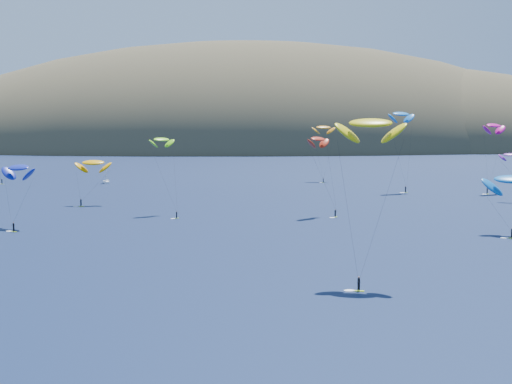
{
  "coord_description": "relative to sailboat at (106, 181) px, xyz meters",
  "views": [
    {
      "loc": [
        -19.47,
        -65.58,
        23.46
      ],
      "look_at": [
        -9.26,
        80.0,
        9.0
      ],
      "focal_mm": 50.0,
      "sensor_mm": 36.0,
      "label": 1
    }
  ],
  "objects": [
    {
      "name": "kitesurfer_3",
      "position": [
        26.99,
        -91.8,
        17.97
      ],
      "size": [
        8.42,
        14.44,
        20.8
      ],
      "rotation": [
        0.0,
        0.0,
        0.58
      ],
      "color": "#C8F61B",
      "rests_on": "ground"
    },
    {
      "name": "kitesurfer_1",
      "position": [
        6.42,
        -71.23,
        11.03
      ],
      "size": [
        9.59,
        7.5,
        14.59
      ],
      "rotation": [
        0.0,
        0.0,
        -0.0
      ],
      "color": "#C8F61B",
      "rests_on": "ground"
    },
    {
      "name": "sailboat",
      "position": [
        0.0,
        0.0,
        0.0
      ],
      "size": [
        8.05,
        7.0,
        9.67
      ],
      "rotation": [
        0.0,
        0.0,
        0.25
      ],
      "color": "white",
      "rests_on": "ground"
    },
    {
      "name": "kitesurfer_11",
      "position": [
        84.78,
        5.5,
        20.3
      ],
      "size": [
        9.46,
        12.39,
        23.7
      ],
      "rotation": [
        0.0,
        0.0,
        0.13
      ],
      "color": "#C8F61B",
      "rests_on": "ground"
    },
    {
      "name": "kitesurfer_8",
      "position": [
        133.04,
        -45.45,
        21.26
      ],
      "size": [
        10.68,
        10.78,
        24.88
      ],
      "rotation": [
        0.0,
        0.0,
        0.52
      ],
      "color": "#C8F61B",
      "rests_on": "ground"
    },
    {
      "name": "kitesurfer_6",
      "position": [
        127.86,
        -70.85,
        12.82
      ],
      "size": [
        8.76,
        10.94,
        15.47
      ],
      "rotation": [
        0.0,
        0.0,
        -0.47
      ],
      "color": "#C8F61B",
      "rests_on": "ground"
    },
    {
      "name": "kitesurfer_10",
      "position": [
        -3.51,
        -113.1,
        12.35
      ],
      "size": [
        10.08,
        13.36,
        15.83
      ],
      "rotation": [
        0.0,
        0.0,
        -0.6
      ],
      "color": "#C8F61B",
      "rests_on": "ground"
    },
    {
      "name": "kitesurfer_4",
      "position": [
        103.34,
        -40.03,
        25.08
      ],
      "size": [
        11.12,
        8.9,
        28.81
      ],
      "rotation": [
        0.0,
        0.0,
        0.43
      ],
      "color": "#C8F61B",
      "rests_on": "ground"
    },
    {
      "name": "kitesurfer_2",
      "position": [
        62.31,
        -172.04,
        22.35
      ],
      "size": [
        10.54,
        11.08,
        25.97
      ],
      "rotation": [
        0.0,
        0.0,
        -0.25
      ],
      "color": "#C8F61B",
      "rests_on": "ground"
    },
    {
      "name": "kitesurfer_9",
      "position": [
        66.22,
        -98.39,
        18.22
      ],
      "size": [
        8.31,
        9.42,
        21.27
      ],
      "rotation": [
        0.0,
        0.0,
        0.77
      ],
      "color": "#C8F61B",
      "rests_on": "ground"
    },
    {
      "name": "ground",
      "position": [
        57.78,
        -209.41,
        -0.87
      ],
      "size": [
        2800.0,
        2800.0,
        0.0
      ],
      "primitive_type": "plane",
      "color": "black",
      "rests_on": "ground"
    },
    {
      "name": "island",
      "position": [
        97.18,
        352.95,
        -11.6
      ],
      "size": [
        730.0,
        300.0,
        210.0
      ],
      "color": "#3D3526",
      "rests_on": "ground"
    }
  ]
}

